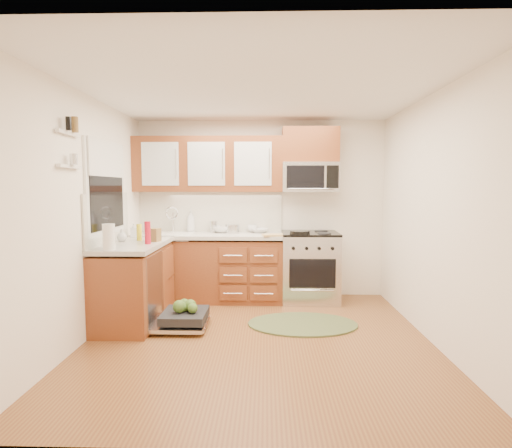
{
  "coord_description": "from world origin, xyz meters",
  "views": [
    {
      "loc": [
        0.08,
        -3.99,
        1.56
      ],
      "look_at": [
        -0.04,
        0.85,
        1.11
      ],
      "focal_mm": 28.0,
      "sensor_mm": 36.0,
      "label": 1
    }
  ],
  "objects_px": {
    "rug": "(303,324)",
    "bowl_a": "(259,231)",
    "paper_towel_roll": "(109,237)",
    "cutting_board": "(274,235)",
    "stock_pot": "(232,229)",
    "dishwasher": "(181,319)",
    "sink": "(170,243)",
    "microwave": "(310,177)",
    "skillet": "(300,233)",
    "cup": "(252,228)",
    "bowl_b": "(223,229)",
    "upper_cabinets": "(208,165)",
    "range": "(310,267)"
  },
  "relations": [
    {
      "from": "range",
      "to": "cup",
      "type": "distance_m",
      "value": 0.97
    },
    {
      "from": "microwave",
      "to": "sink",
      "type": "height_order",
      "value": "microwave"
    },
    {
      "from": "dishwasher",
      "to": "sink",
      "type": "bearing_deg",
      "value": 109.2
    },
    {
      "from": "paper_towel_roll",
      "to": "stock_pot",
      "type": "bearing_deg",
      "value": 54.38
    },
    {
      "from": "bowl_a",
      "to": "skillet",
      "type": "bearing_deg",
      "value": -38.14
    },
    {
      "from": "sink",
      "to": "dishwasher",
      "type": "xyz_separation_m",
      "value": [
        0.39,
        -1.12,
        -0.7
      ]
    },
    {
      "from": "bowl_a",
      "to": "cup",
      "type": "height_order",
      "value": "cup"
    },
    {
      "from": "skillet",
      "to": "dishwasher",
      "type": "bearing_deg",
      "value": -147.41
    },
    {
      "from": "cutting_board",
      "to": "bowl_b",
      "type": "xyz_separation_m",
      "value": [
        -0.71,
        0.38,
        0.04
      ]
    },
    {
      "from": "stock_pot",
      "to": "cutting_board",
      "type": "distance_m",
      "value": 0.66
    },
    {
      "from": "cutting_board",
      "to": "cup",
      "type": "height_order",
      "value": "cup"
    },
    {
      "from": "skillet",
      "to": "rug",
      "type": "bearing_deg",
      "value": -91.47
    },
    {
      "from": "bowl_b",
      "to": "dishwasher",
      "type": "bearing_deg",
      "value": -104.26
    },
    {
      "from": "bowl_a",
      "to": "upper_cabinets",
      "type": "bearing_deg",
      "value": -177.97
    },
    {
      "from": "microwave",
      "to": "bowl_b",
      "type": "relative_size",
      "value": 2.57
    },
    {
      "from": "skillet",
      "to": "bowl_b",
      "type": "bearing_deg",
      "value": 158.13
    },
    {
      "from": "range",
      "to": "dishwasher",
      "type": "bearing_deg",
      "value": -143.73
    },
    {
      "from": "skillet",
      "to": "stock_pot",
      "type": "distance_m",
      "value": 0.98
    },
    {
      "from": "dishwasher",
      "to": "cutting_board",
      "type": "relative_size",
      "value": 2.41
    },
    {
      "from": "rug",
      "to": "bowl_a",
      "type": "distance_m",
      "value": 1.58
    },
    {
      "from": "dishwasher",
      "to": "cup",
      "type": "distance_m",
      "value": 1.77
    },
    {
      "from": "microwave",
      "to": "upper_cabinets",
      "type": "bearing_deg",
      "value": 178.98
    },
    {
      "from": "cutting_board",
      "to": "microwave",
      "type": "bearing_deg",
      "value": 33.42
    },
    {
      "from": "cutting_board",
      "to": "paper_towel_roll",
      "type": "distance_m",
      "value": 2.1
    },
    {
      "from": "bowl_a",
      "to": "paper_towel_roll",
      "type": "bearing_deg",
      "value": -132.69
    },
    {
      "from": "rug",
      "to": "dishwasher",
      "type": "bearing_deg",
      "value": -174.13
    },
    {
      "from": "cutting_board",
      "to": "cup",
      "type": "relative_size",
      "value": 2.15
    },
    {
      "from": "rug",
      "to": "bowl_a",
      "type": "bearing_deg",
      "value": 113.97
    },
    {
      "from": "paper_towel_roll",
      "to": "cutting_board",
      "type": "bearing_deg",
      "value": 36.22
    },
    {
      "from": "bowl_b",
      "to": "upper_cabinets",
      "type": "bearing_deg",
      "value": -172.71
    },
    {
      "from": "range",
      "to": "upper_cabinets",
      "type": "bearing_deg",
      "value": 174.11
    },
    {
      "from": "sink",
      "to": "bowl_a",
      "type": "distance_m",
      "value": 1.25
    },
    {
      "from": "stock_pot",
      "to": "upper_cabinets",
      "type": "bearing_deg",
      "value": 174.64
    },
    {
      "from": "skillet",
      "to": "paper_towel_roll",
      "type": "distance_m",
      "value": 2.36
    },
    {
      "from": "range",
      "to": "paper_towel_roll",
      "type": "relative_size",
      "value": 3.55
    },
    {
      "from": "microwave",
      "to": "stock_pot",
      "type": "relative_size",
      "value": 3.83
    },
    {
      "from": "microwave",
      "to": "rug",
      "type": "xyz_separation_m",
      "value": [
        -0.18,
        -1.11,
        -1.69
      ]
    },
    {
      "from": "bowl_a",
      "to": "stock_pot",
      "type": "bearing_deg",
      "value": -171.45
    },
    {
      "from": "stock_pot",
      "to": "bowl_a",
      "type": "bearing_deg",
      "value": 8.55
    },
    {
      "from": "skillet",
      "to": "paper_towel_roll",
      "type": "bearing_deg",
      "value": -149.4
    },
    {
      "from": "dishwasher",
      "to": "stock_pot",
      "type": "height_order",
      "value": "stock_pot"
    },
    {
      "from": "microwave",
      "to": "bowl_a",
      "type": "height_order",
      "value": "microwave"
    },
    {
      "from": "bowl_a",
      "to": "bowl_b",
      "type": "distance_m",
      "value": 0.51
    },
    {
      "from": "sink",
      "to": "dishwasher",
      "type": "relative_size",
      "value": 0.89
    },
    {
      "from": "upper_cabinets",
      "to": "dishwasher",
      "type": "height_order",
      "value": "upper_cabinets"
    },
    {
      "from": "sink",
      "to": "dishwasher",
      "type": "bearing_deg",
      "value": -70.8
    },
    {
      "from": "skillet",
      "to": "cutting_board",
      "type": "distance_m",
      "value": 0.34
    },
    {
      "from": "sink",
      "to": "bowl_a",
      "type": "xyz_separation_m",
      "value": [
        1.23,
        0.18,
        0.15
      ]
    },
    {
      "from": "stock_pot",
      "to": "bowl_b",
      "type": "bearing_deg",
      "value": 157.74
    },
    {
      "from": "sink",
      "to": "cup",
      "type": "bearing_deg",
      "value": 11.48
    }
  ]
}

